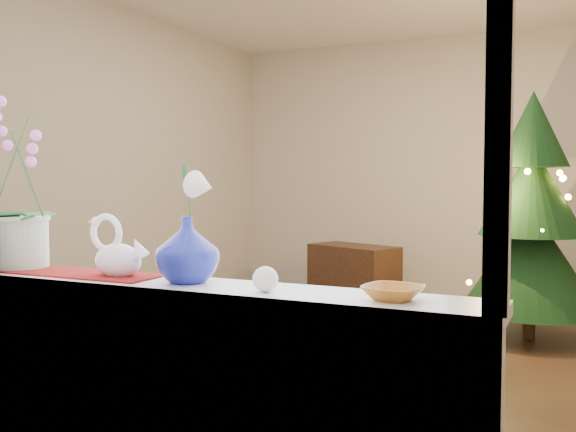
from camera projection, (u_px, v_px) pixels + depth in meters
name	position (u px, v px, depth m)	size (l,w,h in m)	color
ground	(372.00, 366.00, 4.32)	(5.00, 5.00, 0.00)	#392217
wall_back	(447.00, 171.00, 6.51)	(4.50, 0.10, 2.70)	beige
wall_front	(131.00, 148.00, 1.97)	(4.50, 0.10, 2.70)	beige
wall_left	(105.00, 168.00, 5.18)	(0.10, 5.00, 2.70)	beige
windowsill	(158.00, 287.00, 2.12)	(2.20, 0.26, 0.04)	white
window_frame	(136.00, 35.00, 1.98)	(2.22, 0.06, 1.60)	white
runner	(70.00, 273.00, 2.27)	(0.70, 0.20, 0.01)	maroon
orchid_pot	(19.00, 182.00, 2.38)	(0.22, 0.22, 0.65)	beige
swan	(118.00, 247.00, 2.19)	(0.24, 0.11, 0.20)	white
blue_vase	(187.00, 244.00, 2.07)	(0.24, 0.24, 0.25)	navy
lily	(187.00, 177.00, 2.06)	(0.14, 0.08, 0.19)	silver
paperweight	(265.00, 279.00, 1.90)	(0.08, 0.08, 0.08)	silver
amber_dish	(393.00, 294.00, 1.77)	(0.14, 0.14, 0.03)	#A5631E
xmas_tree	(531.00, 216.00, 5.02)	(1.06, 1.06, 1.95)	black
side_table	(354.00, 278.00, 6.12)	(0.84, 0.42, 0.63)	black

